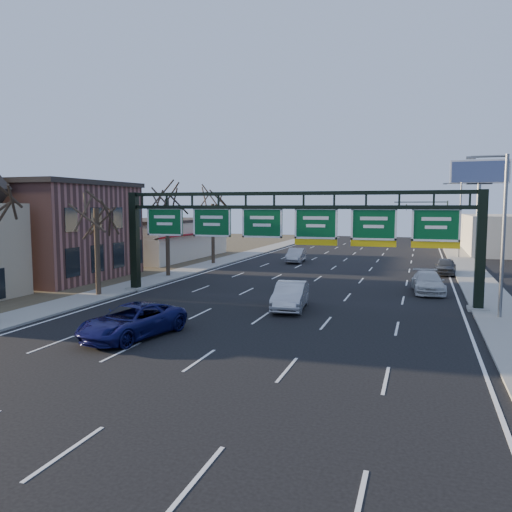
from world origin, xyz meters
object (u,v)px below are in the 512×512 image
(car_white_wagon, at_px, (428,282))
(car_blue_suv, at_px, (132,321))
(sign_gantry, at_px, (291,230))
(car_silver_sedan, at_px, (291,296))

(car_white_wagon, bearing_deg, car_blue_suv, -132.84)
(sign_gantry, distance_m, car_blue_suv, 13.23)
(car_blue_suv, xyz_separation_m, car_white_wagon, (13.45, 17.44, -0.04))
(car_blue_suv, height_order, car_white_wagon, car_blue_suv)
(car_blue_suv, bearing_deg, sign_gantry, 80.03)
(sign_gantry, distance_m, car_white_wagon, 11.13)
(car_blue_suv, bearing_deg, car_silver_sedan, 69.70)
(car_blue_suv, relative_size, car_silver_sedan, 1.14)
(car_white_wagon, bearing_deg, sign_gantry, -152.18)
(sign_gantry, distance_m, car_silver_sedan, 4.92)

